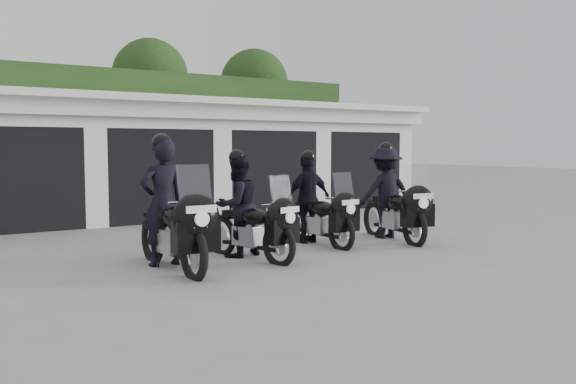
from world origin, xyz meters
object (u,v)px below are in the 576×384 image
police_bike_b (244,211)px  police_bike_c (314,203)px  police_bike_a (171,214)px  police_bike_d (390,197)px

police_bike_b → police_bike_c: (1.77, 0.55, -0.01)m
police_bike_a → police_bike_b: bearing=8.8°
police_bike_b → police_bike_a: bearing=176.5°
police_bike_c → police_bike_d: size_ratio=0.93×
police_bike_a → police_bike_b: size_ratio=1.15×
police_bike_c → police_bike_d: bearing=-14.3°
police_bike_d → police_bike_b: bearing=-164.8°
police_bike_a → police_bike_c: bearing=14.0°
police_bike_b → police_bike_d: bearing=-8.2°
police_bike_a → police_bike_d: size_ratio=1.07×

